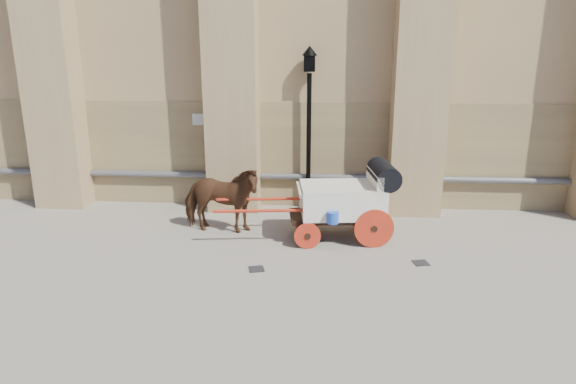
{
  "coord_description": "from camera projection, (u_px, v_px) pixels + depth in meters",
  "views": [
    {
      "loc": [
        1.54,
        -10.28,
        4.54
      ],
      "look_at": [
        0.67,
        1.57,
        1.11
      ],
      "focal_mm": 32.0,
      "sensor_mm": 36.0,
      "label": 1
    }
  ],
  "objects": [
    {
      "name": "drain_grate_far",
      "position": [
        421.0,
        263.0,
        11.04
      ],
      "size": [
        0.38,
        0.38,
        0.01
      ],
      "primitive_type": "cube",
      "rotation": [
        0.0,
        0.0,
        0.23
      ],
      "color": "black",
      "rests_on": "ground"
    },
    {
      "name": "ground",
      "position": [
        252.0,
        260.0,
        11.21
      ],
      "size": [
        90.0,
        90.0,
        0.0
      ],
      "primitive_type": "plane",
      "color": "gray",
      "rests_on": "ground"
    },
    {
      "name": "street_lamp",
      "position": [
        309.0,
        125.0,
        14.05
      ],
      "size": [
        0.42,
        0.42,
        4.5
      ],
      "color": "black",
      "rests_on": "ground"
    },
    {
      "name": "drain_grate_near",
      "position": [
        256.0,
        269.0,
        10.74
      ],
      "size": [
        0.39,
        0.39,
        0.01
      ],
      "primitive_type": "cube",
      "rotation": [
        0.0,
        0.0,
        0.25
      ],
      "color": "black",
      "rests_on": "ground"
    },
    {
      "name": "carriage",
      "position": [
        348.0,
        198.0,
        12.22
      ],
      "size": [
        4.39,
        1.68,
        1.88
      ],
      "rotation": [
        0.0,
        0.0,
        0.12
      ],
      "color": "black",
      "rests_on": "ground"
    },
    {
      "name": "horse",
      "position": [
        221.0,
        199.0,
        12.65
      ],
      "size": [
        2.1,
        1.11,
        1.71
      ],
      "primitive_type": "imported",
      "rotation": [
        0.0,
        0.0,
        1.48
      ],
      "color": "#56301B",
      "rests_on": "ground"
    }
  ]
}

